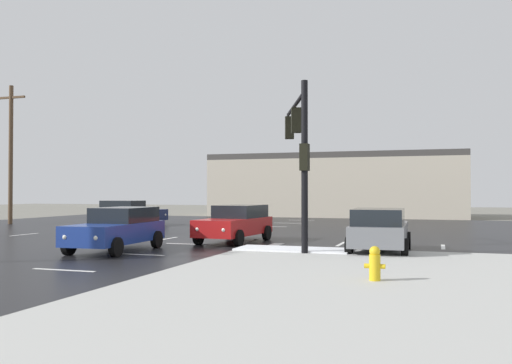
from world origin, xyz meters
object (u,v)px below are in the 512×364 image
(traffic_signal_mast, at_px, (299,141))
(sedan_navy, at_px, (129,212))
(utility_pole_far, at_px, (11,152))
(sedan_blue, at_px, (118,228))
(sedan_red, at_px, (236,223))
(sedan_grey, at_px, (380,230))
(fire_hydrant, at_px, (375,263))

(traffic_signal_mast, relative_size, sedan_navy, 1.24)
(traffic_signal_mast, height_order, utility_pole_far, utility_pole_far)
(traffic_signal_mast, relative_size, sedan_blue, 1.26)
(sedan_red, height_order, utility_pole_far, utility_pole_far)
(traffic_signal_mast, xyz_separation_m, sedan_red, (-3.51, 2.89, -3.18))
(sedan_red, bearing_deg, sedan_grey, 72.41)
(sedan_blue, distance_m, utility_pole_far, 20.76)
(fire_hydrant, distance_m, sedan_navy, 25.78)
(sedan_red, bearing_deg, fire_hydrant, 40.50)
(sedan_red, bearing_deg, utility_pole_far, -107.82)
(sedan_blue, bearing_deg, fire_hydrant, 61.72)
(sedan_red, distance_m, sedan_grey, 6.82)
(utility_pole_far, bearing_deg, sedan_grey, -22.02)
(sedan_blue, xyz_separation_m, sedan_grey, (9.18, 2.20, 0.00))
(sedan_blue, relative_size, sedan_grey, 1.01)
(fire_hydrant, bearing_deg, utility_pole_far, 146.52)
(sedan_navy, bearing_deg, traffic_signal_mast, -35.06)
(fire_hydrant, distance_m, utility_pole_far, 31.32)
(sedan_grey, bearing_deg, fire_hydrant, -176.61)
(traffic_signal_mast, bearing_deg, sedan_red, 29.88)
(fire_hydrant, relative_size, sedan_blue, 0.17)
(sedan_grey, bearing_deg, sedan_blue, 102.13)
(sedan_blue, height_order, sedan_red, same)
(fire_hydrant, height_order, sedan_navy, sedan_navy)
(sedan_blue, xyz_separation_m, sedan_red, (2.84, 4.74, 0.00))
(sedan_blue, xyz_separation_m, utility_pole_far, (-16.13, 12.44, 4.02))
(fire_hydrant, bearing_deg, traffic_signal_mast, 117.46)
(sedan_red, xyz_separation_m, sedan_grey, (6.33, -2.54, 0.00))
(sedan_blue, relative_size, utility_pole_far, 0.49)
(fire_hydrant, relative_size, sedan_red, 0.17)
(fire_hydrant, relative_size, sedan_navy, 0.17)
(sedan_grey, bearing_deg, sedan_navy, 54.17)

